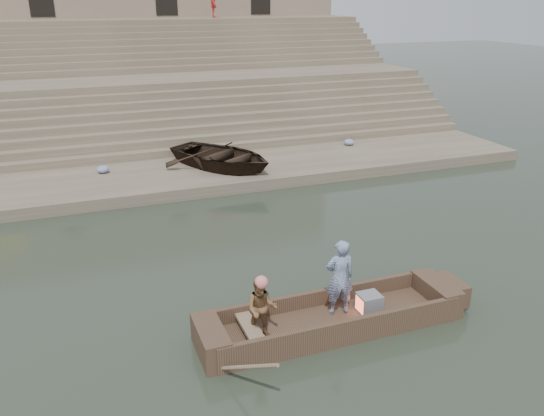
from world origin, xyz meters
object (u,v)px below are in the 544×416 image
main_rowboat (331,324)px  standing_man (340,277)px  beached_rowboat (222,156)px  pedestrian (214,2)px  rowing_man (262,309)px  television (369,303)px

main_rowboat → standing_man: 0.99m
beached_rowboat → pedestrian: pedestrian is taller
beached_rowboat → main_rowboat: bearing=-126.8°
main_rowboat → pedestrian: (4.39, 25.06, 5.94)m
rowing_man → television: bearing=23.3°
standing_man → pedestrian: 25.70m
standing_man → rowing_man: bearing=16.3°
main_rowboat → pedestrian: 26.12m
rowing_man → television: (2.41, 0.08, -0.43)m
television → beached_rowboat: size_ratio=0.11×
rowing_man → pedestrian: pedestrian is taller
pedestrian → main_rowboat: bearing=-179.0°
standing_man → television: bearing=169.6°
rowing_man → television: rowing_man is taller
standing_man → television: 0.90m
main_rowboat → beached_rowboat: (0.62, 10.50, 0.74)m
rowing_man → pedestrian: bearing=98.0°
beached_rowboat → pedestrian: (3.77, 14.56, 5.20)m
beached_rowboat → standing_man: bearing=-125.5°
pedestrian → beached_rowboat: bearing=176.4°
main_rowboat → rowing_man: rowing_man is taller
standing_man → television: size_ratio=3.60×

